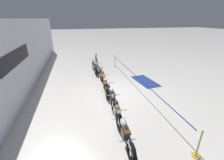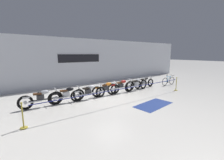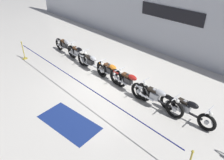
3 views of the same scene
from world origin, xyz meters
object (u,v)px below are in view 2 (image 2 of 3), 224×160
(motorcycle_silver_2, at_px, (89,92))
(floor_banner, at_px, (153,105))
(motorcycle_red_4, at_px, (121,86))
(motorcycle_black_1, at_px, (67,95))
(motorcycle_silver_5, at_px, (137,84))
(stanchion_far_left, at_px, (105,94))
(stanchion_mid_left, at_px, (176,86))
(motorcycle_silver_0, at_px, (42,98))
(bicycle, at_px, (168,81))
(motorcycle_black_6, at_px, (144,82))
(motorcycle_orange_3, at_px, (106,89))

(motorcycle_silver_2, xyz_separation_m, floor_banner, (2.47, -3.07, -0.46))
(motorcycle_red_4, bearing_deg, floor_banner, -93.10)
(motorcycle_silver_2, distance_m, motorcycle_red_4, 2.63)
(motorcycle_black_1, bearing_deg, motorcycle_silver_5, -2.14)
(floor_banner, bearing_deg, motorcycle_silver_5, 54.36)
(stanchion_far_left, bearing_deg, stanchion_mid_left, 0.00)
(motorcycle_silver_0, bearing_deg, motorcycle_silver_2, -4.73)
(motorcycle_silver_0, relative_size, bicycle, 1.32)
(motorcycle_silver_5, bearing_deg, stanchion_mid_left, -36.46)
(motorcycle_silver_5, height_order, stanchion_mid_left, stanchion_mid_left)
(motorcycle_black_1, height_order, motorcycle_black_6, motorcycle_black_1)
(stanchion_far_left, bearing_deg, motorcycle_orange_3, 55.46)
(motorcycle_silver_5, xyz_separation_m, stanchion_mid_left, (2.49, -1.84, -0.12))
(motorcycle_black_1, height_order, bicycle, bicycle)
(motorcycle_silver_0, xyz_separation_m, stanchion_mid_left, (9.32, -2.12, -0.11))
(bicycle, distance_m, stanchion_mid_left, 2.04)
(motorcycle_orange_3, bearing_deg, motorcycle_black_1, 178.52)
(motorcycle_orange_3, distance_m, floor_banner, 3.37)
(motorcycle_red_4, bearing_deg, motorcycle_black_1, 177.80)
(motorcycle_silver_0, distance_m, motorcycle_silver_5, 6.83)
(motorcycle_black_1, xyz_separation_m, motorcycle_silver_5, (5.46, -0.20, 0.01))
(bicycle, bearing_deg, motorcycle_black_6, 168.33)
(motorcycle_black_1, distance_m, floor_banner, 5.01)
(bicycle, height_order, stanchion_far_left, stanchion_far_left)
(bicycle, distance_m, floor_banner, 6.10)
(motorcycle_black_6, xyz_separation_m, stanchion_far_left, (-5.31, -2.10, 0.28))
(motorcycle_silver_0, distance_m, motorcycle_silver_2, 2.72)
(motorcycle_orange_3, relative_size, bicycle, 1.24)
(motorcycle_silver_5, relative_size, stanchion_mid_left, 2.33)
(motorcycle_silver_2, bearing_deg, floor_banner, -51.24)
(motorcycle_silver_0, relative_size, stanchion_mid_left, 2.16)
(motorcycle_orange_3, xyz_separation_m, floor_banner, (1.11, -3.15, -0.46))
(motorcycle_orange_3, distance_m, stanchion_mid_left, 5.61)
(stanchion_far_left, bearing_deg, motorcycle_silver_5, 24.09)
(motorcycle_red_4, height_order, motorcycle_black_6, motorcycle_red_4)
(motorcycle_silver_0, bearing_deg, motorcycle_black_6, -0.15)
(motorcycle_silver_0, height_order, motorcycle_black_6, motorcycle_silver_0)
(motorcycle_black_6, bearing_deg, motorcycle_silver_2, -177.81)
(motorcycle_black_1, bearing_deg, bicycle, -2.96)
(bicycle, height_order, stanchion_mid_left, stanchion_mid_left)
(motorcycle_black_1, distance_m, bicycle, 9.26)
(motorcycle_silver_0, bearing_deg, motorcycle_black_1, -3.29)
(motorcycle_red_4, height_order, motorcycle_silver_5, motorcycle_red_4)
(motorcycle_silver_0, height_order, motorcycle_black_1, motorcycle_silver_0)
(motorcycle_black_6, bearing_deg, motorcycle_silver_5, -167.64)
(motorcycle_silver_0, xyz_separation_m, motorcycle_silver_5, (6.83, -0.28, 0.01))
(motorcycle_black_6, relative_size, floor_banner, 0.96)
(motorcycle_silver_0, height_order, motorcycle_orange_3, motorcycle_silver_0)
(motorcycle_black_1, xyz_separation_m, bicycle, (9.25, -0.48, -0.08))
(motorcycle_silver_5, bearing_deg, motorcycle_silver_0, 177.63)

